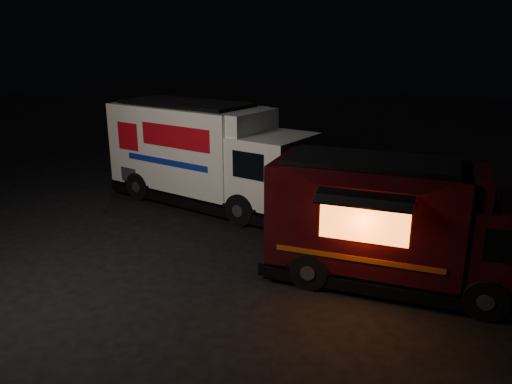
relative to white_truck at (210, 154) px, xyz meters
The scene contains 3 objects.
ground 4.40m from the white_truck, 55.90° to the right, with size 80.00×80.00×0.00m, color black.
white_truck is the anchor object (origin of this frame).
red_truck 7.18m from the white_truck, 15.72° to the right, with size 5.83×2.15×2.71m, color black, non-canonical shape.
Camera 1 is at (7.65, -8.40, 5.10)m, focal length 35.00 mm.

